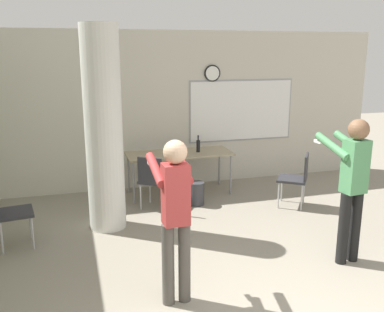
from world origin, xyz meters
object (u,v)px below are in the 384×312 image
object	(u,v)px
folding_table	(179,155)
person_playing_front	(175,209)
bottle_on_table	(198,146)
chair_table_left	(153,178)
person_playing_side	(352,180)
chair_mid_room	(297,176)
chair_by_left_wall	(8,209)

from	to	relation	value
folding_table	person_playing_front	size ratio (longest dim) A/B	1.09
bottle_on_table	chair_table_left	bearing A→B (deg)	-146.89
folding_table	chair_table_left	bearing A→B (deg)	-132.63
chair_table_left	person_playing_side	world-z (taller)	person_playing_side
chair_mid_room	chair_table_left	xyz separation A→B (m)	(-2.22, 0.52, 0.00)
chair_table_left	person_playing_front	distance (m)	2.65
folding_table	chair_by_left_wall	size ratio (longest dim) A/B	2.08
chair_by_left_wall	person_playing_front	size ratio (longest dim) A/B	0.52
person_playing_front	person_playing_side	size ratio (longest dim) A/B	0.97
folding_table	bottle_on_table	bearing A→B (deg)	-6.12
bottle_on_table	chair_table_left	size ratio (longest dim) A/B	0.34
folding_table	chair_mid_room	bearing A→B (deg)	-34.93
chair_mid_room	person_playing_side	world-z (taller)	person_playing_side
bottle_on_table	person_playing_side	distance (m)	3.08
chair_mid_room	person_playing_side	distance (m)	1.91
chair_by_left_wall	person_playing_side	world-z (taller)	person_playing_side
chair_by_left_wall	chair_mid_room	world-z (taller)	same
chair_by_left_wall	person_playing_side	distance (m)	4.20
chair_by_left_wall	bottle_on_table	bearing A→B (deg)	25.96
chair_by_left_wall	chair_mid_room	distance (m)	4.25
folding_table	chair_mid_room	xyz separation A→B (m)	(1.64, -1.15, -0.18)
chair_by_left_wall	chair_table_left	bearing A→B (deg)	22.41
person_playing_front	chair_table_left	bearing A→B (deg)	83.74
folding_table	chair_by_left_wall	world-z (taller)	chair_by_left_wall
chair_mid_room	person_playing_front	world-z (taller)	person_playing_front
person_playing_side	person_playing_front	bearing A→B (deg)	-173.09
folding_table	chair_mid_room	world-z (taller)	chair_mid_room
folding_table	bottle_on_table	size ratio (longest dim) A/B	6.12
person_playing_front	bottle_on_table	bearing A→B (deg)	69.43
chair_mid_room	folding_table	bearing A→B (deg)	145.07
person_playing_side	chair_mid_room	bearing A→B (deg)	79.07
chair_by_left_wall	person_playing_side	xyz separation A→B (m)	(3.89, -1.50, 0.50)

